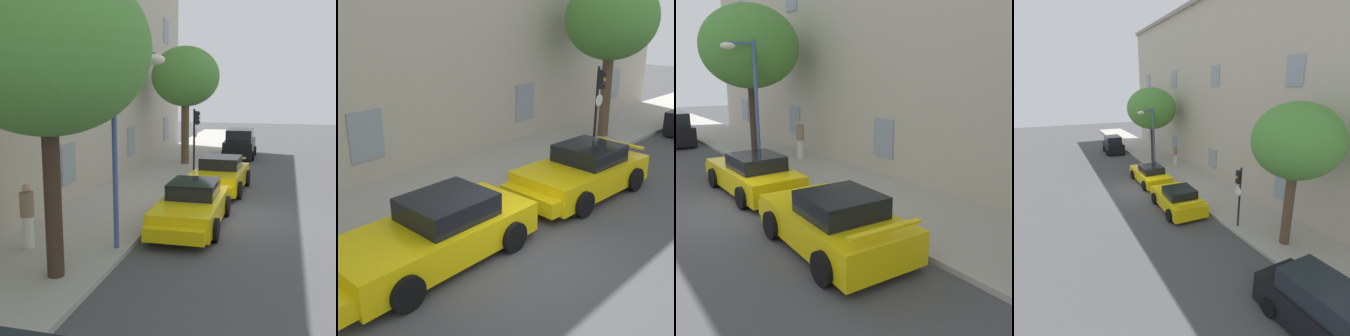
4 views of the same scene
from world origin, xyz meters
The scene contains 6 objects.
ground_plane centered at (0.00, 0.00, 0.00)m, with size 80.00×80.00×0.00m, color #444447.
sidewalk centered at (0.00, 4.37, 0.07)m, with size 60.00×3.73×0.14m, color #A8A399.
sportscar_red_lead centered at (-1.40, 1.36, 0.61)m, with size 4.91×2.12×1.38m.
sportscar_yellow_flank centered at (3.85, 1.21, 0.63)m, with size 4.58×2.39×1.41m.
tree_near_kerb centered at (9.70, 3.92, 4.84)m, with size 3.68×3.68×6.36m.
traffic_light centered at (7.49, 2.91, 2.28)m, with size 0.44×0.36×3.13m.
Camera 2 is at (-5.97, -5.13, 4.91)m, focal length 45.12 mm.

